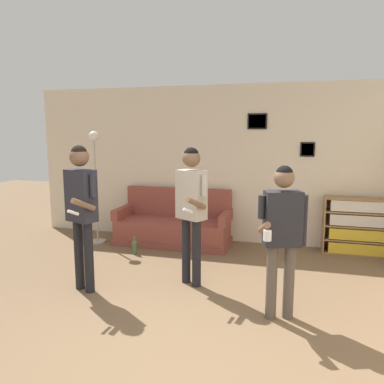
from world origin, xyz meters
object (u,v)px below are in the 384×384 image
(floor_lamp, at_px, (95,174))
(bottle_on_floor, at_px, (135,247))
(person_player_foreground_left, at_px, (81,202))
(person_player_foreground_center, at_px, (191,201))
(bookshelf, at_px, (356,226))
(person_watcher_holding_cup, at_px, (282,227))
(couch, at_px, (174,226))

(floor_lamp, height_order, bottle_on_floor, floor_lamp)
(person_player_foreground_left, relative_size, person_player_foreground_center, 1.02)
(bookshelf, bearing_deg, person_player_foreground_center, -139.76)
(floor_lamp, relative_size, person_player_foreground_left, 1.10)
(bookshelf, bearing_deg, person_watcher_holding_cup, -113.57)
(person_watcher_holding_cup, bearing_deg, person_player_foreground_center, 151.40)
(couch, relative_size, person_player_foreground_left, 1.12)
(person_player_foreground_center, bearing_deg, couch, 114.92)
(bookshelf, height_order, floor_lamp, floor_lamp)
(bookshelf, bearing_deg, bottle_on_floor, -164.35)
(person_player_foreground_left, bearing_deg, person_watcher_holding_cup, -2.14)
(person_player_foreground_center, bearing_deg, bottle_on_floor, 142.38)
(couch, distance_m, bottle_on_floor, 0.87)
(couch, xyz_separation_m, person_player_foreground_center, (0.77, -1.65, 0.77))
(couch, height_order, bookshelf, couch)
(floor_lamp, bearing_deg, person_player_foreground_left, -65.07)
(person_player_foreground_center, distance_m, bottle_on_floor, 1.77)
(person_player_foreground_center, bearing_deg, person_player_foreground_left, -156.56)
(bottle_on_floor, bearing_deg, bookshelf, 15.65)
(person_player_foreground_center, height_order, bottle_on_floor, person_player_foreground_center)
(couch, height_order, bottle_on_floor, couch)
(person_player_foreground_left, bearing_deg, couch, 78.80)
(bookshelf, distance_m, bottle_on_floor, 3.50)
(floor_lamp, relative_size, person_watcher_holding_cup, 1.22)
(couch, relative_size, bottle_on_floor, 6.92)
(bookshelf, relative_size, person_watcher_holding_cup, 0.62)
(bookshelf, relative_size, person_player_foreground_center, 0.57)
(floor_lamp, bearing_deg, person_player_foreground_center, -32.96)
(floor_lamp, xyz_separation_m, bottle_on_floor, (0.89, -0.43, -1.09))
(person_watcher_holding_cup, distance_m, bottle_on_floor, 2.87)
(bottle_on_floor, bearing_deg, person_player_foreground_center, -37.62)
(couch, distance_m, person_player_foreground_center, 1.98)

